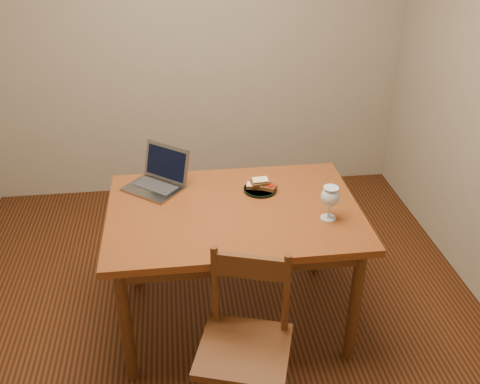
{
  "coord_description": "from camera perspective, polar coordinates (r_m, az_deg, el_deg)",
  "views": [
    {
      "loc": [
        -0.15,
        -2.34,
        2.19
      ],
      "look_at": [
        0.15,
        0.06,
        0.8
      ],
      "focal_mm": 40.0,
      "sensor_mm": 36.0,
      "label": 1
    }
  ],
  "objects": [
    {
      "name": "sandwich_cheese",
      "position": [
        2.92,
        1.55,
        0.69
      ],
      "size": [
        0.1,
        0.07,
        0.03
      ],
      "primitive_type": null,
      "rotation": [
        0.0,
        0.0,
        -0.24
      ],
      "color": "#381E0C",
      "rests_on": "plate"
    },
    {
      "name": "sandwich_tomato",
      "position": [
        2.91,
        2.88,
        0.64
      ],
      "size": [
        0.12,
        0.1,
        0.03
      ],
      "primitive_type": null,
      "rotation": [
        0.0,
        0.0,
        -0.55
      ],
      "color": "#381E0C",
      "rests_on": "plate"
    },
    {
      "name": "chair",
      "position": [
        2.44,
        0.54,
        -15.33
      ],
      "size": [
        0.49,
        0.48,
        0.43
      ],
      "rotation": [
        0.0,
        0.0,
        -0.31
      ],
      "color": "#3A200C",
      "rests_on": "floor"
    },
    {
      "name": "plate",
      "position": [
        2.92,
        2.16,
        0.28
      ],
      "size": [
        0.18,
        0.18,
        0.02
      ],
      "primitive_type": "cylinder",
      "color": "black",
      "rests_on": "table"
    },
    {
      "name": "table",
      "position": [
        2.81,
        -0.65,
        -3.28
      ],
      "size": [
        1.3,
        0.9,
        0.74
      ],
      "color": "#53250D",
      "rests_on": "floor"
    },
    {
      "name": "back_wall",
      "position": [
        4.06,
        -5.15,
        17.07
      ],
      "size": [
        3.2,
        0.02,
        2.6
      ],
      "primitive_type": "cube",
      "color": "gray",
      "rests_on": "floor"
    },
    {
      "name": "floor",
      "position": [
        3.22,
        -2.67,
        -13.3
      ],
      "size": [
        3.2,
        3.2,
        0.02
      ],
      "primitive_type": "cube",
      "color": "black",
      "rests_on": "ground"
    },
    {
      "name": "milk_glass",
      "position": [
        2.67,
        9.54,
        -1.17
      ],
      "size": [
        0.09,
        0.09,
        0.18
      ],
      "primitive_type": null,
      "color": "white",
      "rests_on": "table"
    },
    {
      "name": "laptop",
      "position": [
        2.98,
        -8.62,
        1.66
      ],
      "size": [
        0.4,
        0.39,
        0.21
      ],
      "rotation": [
        0.0,
        0.0,
        -0.69
      ],
      "color": "slate",
      "rests_on": "table"
    },
    {
      "name": "sandwich_top",
      "position": [
        2.91,
        2.17,
        1.07
      ],
      "size": [
        0.1,
        0.07,
        0.03
      ],
      "primitive_type": null,
      "rotation": [
        0.0,
        0.0,
        0.14
      ],
      "color": "#381E0C",
      "rests_on": "plate"
    }
  ]
}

